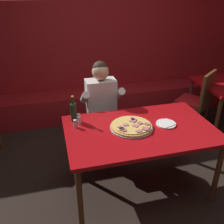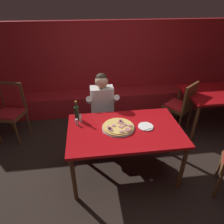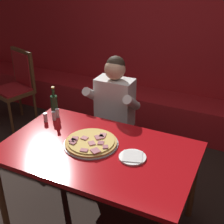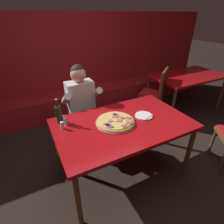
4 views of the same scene
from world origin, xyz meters
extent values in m
plane|color=black|center=(0.00, 0.00, 0.00)|extent=(24.00, 24.00, 0.00)
cube|color=#A3191E|center=(0.00, 2.18, 0.95)|extent=(6.80, 0.16, 1.90)
cube|color=#A3191E|center=(0.00, 1.86, 0.23)|extent=(6.46, 0.48, 0.46)
cylinder|color=brown|center=(-0.71, -0.42, 0.37)|extent=(0.06, 0.06, 0.73)
cylinder|color=brown|center=(-0.71, 0.42, 0.37)|extent=(0.06, 0.06, 0.73)
cylinder|color=brown|center=(0.71, 0.42, 0.37)|extent=(0.06, 0.06, 0.73)
cube|color=#B20F14|center=(0.00, 0.00, 0.75)|extent=(1.54, 0.95, 0.04)
cylinder|color=#9E9EA3|center=(-0.08, 0.04, 0.78)|extent=(0.45, 0.45, 0.01)
cylinder|color=#DBA856|center=(-0.08, 0.04, 0.79)|extent=(0.42, 0.42, 0.02)
cylinder|color=#E5BC5B|center=(-0.08, 0.04, 0.81)|extent=(0.38, 0.38, 0.01)
cube|color=#A85B66|center=(0.07, 0.00, 0.82)|extent=(0.06, 0.06, 0.01)
cube|color=#C6757A|center=(-0.06, 0.00, 0.82)|extent=(0.08, 0.08, 0.01)
cube|color=#B76670|center=(-0.21, -0.03, 0.82)|extent=(0.05, 0.05, 0.01)
cube|color=#B76670|center=(-0.04, 0.11, 0.82)|extent=(0.09, 0.09, 0.01)
cube|color=#A85B66|center=(0.01, 0.04, 0.82)|extent=(0.06, 0.06, 0.01)
cube|color=#B76670|center=(-0.21, 0.00, 0.82)|extent=(0.07, 0.08, 0.01)
cube|color=#B76670|center=(0.02, -0.08, 0.82)|extent=(0.09, 0.09, 0.01)
cube|color=#B76670|center=(-0.06, -0.11, 0.82)|extent=(0.07, 0.05, 0.01)
cube|color=#C6757A|center=(-0.15, 0.04, 0.82)|extent=(0.06, 0.05, 0.01)
cube|color=#C6757A|center=(-0.03, 0.15, 0.82)|extent=(0.07, 0.07, 0.01)
cube|color=#A85B66|center=(-0.19, -0.06, 0.82)|extent=(0.05, 0.05, 0.01)
cylinder|color=white|center=(0.29, 0.01, 0.78)|extent=(0.21, 0.21, 0.01)
cube|color=white|center=(0.29, 0.01, 0.79)|extent=(0.19, 0.19, 0.01)
cylinder|color=#19381E|center=(-0.64, 0.34, 0.87)|extent=(0.07, 0.07, 0.20)
cylinder|color=#19381E|center=(-0.64, 0.34, 1.01)|extent=(0.03, 0.03, 0.08)
cylinder|color=#B29933|center=(-0.64, 0.34, 1.06)|extent=(0.03, 0.03, 0.01)
cylinder|color=silver|center=(-0.59, 0.25, 0.81)|extent=(0.04, 0.04, 0.07)
cylinder|color=silver|center=(-0.59, 0.25, 0.80)|extent=(0.03, 0.03, 0.04)
cylinder|color=silver|center=(-0.59, 0.25, 0.85)|extent=(0.04, 0.04, 0.01)
cylinder|color=silver|center=(-0.60, 0.31, 0.81)|extent=(0.04, 0.04, 0.07)
cylinder|color=#28231E|center=(-0.60, 0.31, 0.80)|extent=(0.03, 0.03, 0.04)
cylinder|color=silver|center=(-0.60, 0.31, 0.85)|extent=(0.04, 0.04, 0.01)
cylinder|color=silver|center=(-0.65, 0.19, 0.81)|extent=(0.04, 0.04, 0.07)
cylinder|color=#516B33|center=(-0.65, 0.19, 0.80)|extent=(0.03, 0.03, 0.04)
cylinder|color=silver|center=(-0.65, 0.19, 0.85)|extent=(0.04, 0.04, 0.01)
ellipsoid|color=black|center=(-0.34, 0.52, 0.04)|extent=(0.11, 0.24, 0.09)
ellipsoid|color=black|center=(-0.14, 0.52, 0.04)|extent=(0.11, 0.24, 0.09)
cylinder|color=#282833|center=(-0.34, 0.52, 0.23)|extent=(0.11, 0.11, 0.43)
cylinder|color=#282833|center=(-0.14, 0.52, 0.23)|extent=(0.11, 0.11, 0.43)
cube|color=#282833|center=(-0.24, 0.62, 0.51)|extent=(0.34, 0.40, 0.12)
cube|color=silver|center=(-0.24, 0.82, 0.78)|extent=(0.38, 0.22, 0.52)
cylinder|color=silver|center=(-0.46, 0.74, 0.86)|extent=(0.09, 0.30, 0.25)
cylinder|color=silver|center=(-0.02, 0.74, 0.86)|extent=(0.09, 0.30, 0.25)
sphere|color=#D6A884|center=(-0.24, 0.82, 1.15)|extent=(0.21, 0.21, 0.21)
sphere|color=#2D2319|center=(-0.24, 0.84, 1.18)|extent=(0.19, 0.19, 0.19)
cylinder|color=brown|center=(-1.75, 0.85, 0.23)|extent=(0.04, 0.04, 0.47)
cylinder|color=brown|center=(-2.00, 1.32, 0.23)|extent=(0.04, 0.04, 0.47)
cylinder|color=brown|center=(-1.63, 1.21, 0.23)|extent=(0.04, 0.04, 0.47)
cube|color=brown|center=(-1.87, 1.09, 0.49)|extent=(0.55, 0.55, 0.05)
cube|color=#A3191E|center=(-1.87, 1.09, 0.53)|extent=(0.51, 0.51, 0.03)
cube|color=brown|center=(-1.81, 1.28, 0.77)|extent=(0.43, 0.17, 0.52)
cube|color=#A3191E|center=(-1.82, 1.25, 0.77)|extent=(0.35, 0.13, 0.44)
camera|label=1|loc=(-0.84, -2.07, 2.10)|focal=40.00mm
camera|label=2|loc=(-0.46, -2.16, 2.36)|focal=32.00mm
camera|label=3|loc=(0.99, -1.81, 2.17)|focal=50.00mm
camera|label=4|loc=(-0.89, -1.43, 1.86)|focal=28.00mm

